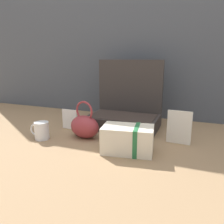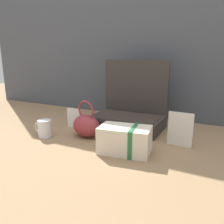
{
  "view_description": "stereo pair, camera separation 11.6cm",
  "coord_description": "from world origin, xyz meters",
  "px_view_note": "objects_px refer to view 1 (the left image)",
  "views": [
    {
      "loc": [
        0.39,
        -1.07,
        0.44
      ],
      "look_at": [
        -0.02,
        -0.02,
        0.16
      ],
      "focal_mm": 35.72,
      "sensor_mm": 36.0,
      "label": 1
    },
    {
      "loc": [
        0.5,
        -1.03,
        0.44
      ],
      "look_at": [
        -0.02,
        -0.02,
        0.16
      ],
      "focal_mm": 35.72,
      "sensor_mm": 36.0,
      "label": 2
    }
  ],
  "objects_px": {
    "cream_toiletry_bag": "(128,139)",
    "coffee_mug": "(41,131)",
    "open_suitcase": "(125,112)",
    "teal_pouch_handbag": "(85,126)",
    "poster_card_right": "(70,119)",
    "info_card_left": "(179,127)"
  },
  "relations": [
    {
      "from": "teal_pouch_handbag",
      "to": "info_card_left",
      "type": "distance_m",
      "value": 0.51
    },
    {
      "from": "coffee_mug",
      "to": "info_card_left",
      "type": "bearing_deg",
      "value": 16.34
    },
    {
      "from": "cream_toiletry_bag",
      "to": "coffee_mug",
      "type": "bearing_deg",
      "value": -178.89
    },
    {
      "from": "cream_toiletry_bag",
      "to": "poster_card_right",
      "type": "distance_m",
      "value": 0.5
    },
    {
      "from": "open_suitcase",
      "to": "cream_toiletry_bag",
      "type": "xyz_separation_m",
      "value": [
        0.14,
        -0.38,
        -0.03
      ]
    },
    {
      "from": "open_suitcase",
      "to": "coffee_mug",
      "type": "bearing_deg",
      "value": -132.12
    },
    {
      "from": "cream_toiletry_bag",
      "to": "open_suitcase",
      "type": "bearing_deg",
      "value": 110.45
    },
    {
      "from": "info_card_left",
      "to": "poster_card_right",
      "type": "relative_size",
      "value": 1.41
    },
    {
      "from": "teal_pouch_handbag",
      "to": "poster_card_right",
      "type": "bearing_deg",
      "value": 147.33
    },
    {
      "from": "teal_pouch_handbag",
      "to": "info_card_left",
      "type": "xyz_separation_m",
      "value": [
        0.5,
        0.1,
        0.02
      ]
    },
    {
      "from": "teal_pouch_handbag",
      "to": "poster_card_right",
      "type": "height_order",
      "value": "teal_pouch_handbag"
    },
    {
      "from": "open_suitcase",
      "to": "coffee_mug",
      "type": "height_order",
      "value": "open_suitcase"
    },
    {
      "from": "open_suitcase",
      "to": "coffee_mug",
      "type": "relative_size",
      "value": 3.78
    },
    {
      "from": "teal_pouch_handbag",
      "to": "open_suitcase",
      "type": "bearing_deg",
      "value": 63.16
    },
    {
      "from": "cream_toiletry_bag",
      "to": "info_card_left",
      "type": "height_order",
      "value": "info_card_left"
    },
    {
      "from": "info_card_left",
      "to": "poster_card_right",
      "type": "height_order",
      "value": "info_card_left"
    },
    {
      "from": "open_suitcase",
      "to": "info_card_left",
      "type": "bearing_deg",
      "value": -27.52
    },
    {
      "from": "teal_pouch_handbag",
      "to": "info_card_left",
      "type": "relative_size",
      "value": 1.19
    },
    {
      "from": "teal_pouch_handbag",
      "to": "info_card_left",
      "type": "height_order",
      "value": "teal_pouch_handbag"
    },
    {
      "from": "info_card_left",
      "to": "open_suitcase",
      "type": "bearing_deg",
      "value": 155.67
    },
    {
      "from": "open_suitcase",
      "to": "cream_toiletry_bag",
      "type": "distance_m",
      "value": 0.41
    },
    {
      "from": "poster_card_right",
      "to": "cream_toiletry_bag",
      "type": "bearing_deg",
      "value": -23.59
    }
  ]
}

